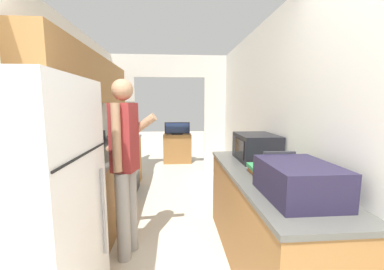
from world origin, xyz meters
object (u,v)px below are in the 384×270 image
Objects in this scene: tv_cabinet at (177,148)px; book_stack at (265,170)px; microwave at (256,147)px; knife at (127,136)px; suitcase at (298,180)px; refrigerator at (28,213)px; range_oven at (117,167)px; person at (125,163)px; television at (177,129)px.

book_stack is at bearing -80.06° from tv_cabinet.
microwave reaches higher than knife.
suitcase reaches higher than book_stack.
refrigerator is at bearing -102.38° from tv_cabinet.
tv_cabinet is at bearing 63.25° from range_oven.
suitcase is 1.07× the size of microwave.
microwave is (1.79, 1.00, 0.20)m from refrigerator.
person is at bearing -73.71° from range_oven.
television reaches higher than range_oven.
television is at bearing 62.77° from range_oven.
suitcase reaches higher than range_oven.
tv_cabinet is (-0.72, 4.52, -0.64)m from suitcase.
knife is (-1.67, 2.54, -0.03)m from book_stack.
knife is at bearing -123.25° from tv_cabinet.
range_oven is at bearing -116.75° from tv_cabinet.
suitcase is 3.48m from knife.
range_oven is 0.60× the size of person.
refrigerator reaches higher than television.
person is 5.76× the size of knife.
range_oven is 1.79m from person.
suitcase is (1.27, -0.82, 0.07)m from person.
tv_cabinet is 2.44× the size of knife.
microwave reaches higher than tv_cabinet.
microwave is (1.36, 0.21, 0.10)m from person.
microwave is at bearing -76.87° from television.
tv_cabinet is (-0.70, 4.01, -0.57)m from book_stack.
tv_cabinet is at bearing 90.00° from television.
refrigerator is 4.62m from tv_cabinet.
refrigerator is 3.17× the size of microwave.
television is at bearing 6.49° from person.
refrigerator is 2.65× the size of television.
tv_cabinet is (0.55, 3.70, -0.57)m from person.
range_oven is 3.08m from suitcase.
refrigerator is at bearing -102.50° from television.
knife is (-0.41, 2.23, -0.04)m from person.
television is 2.09× the size of knife.
range_oven is 0.74m from knife.
suitcase is (1.76, -2.47, 0.56)m from range_oven.
tv_cabinet is at bearing 6.59° from person.
book_stack is 4.03m from television.
tv_cabinet is (-0.81, 3.49, -0.67)m from microwave.
microwave is 0.54m from book_stack.
suitcase is 0.90× the size of television.
person is 3.29× the size of microwave.
television is (-0.70, 3.97, -0.05)m from book_stack.
range_oven is at bearing -117.23° from television.
tv_cabinet is at bearing 102.98° from microwave.
microwave is 1.86× the size of book_stack.
person reaches higher than tv_cabinet.
range_oven is 2.41m from microwave.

